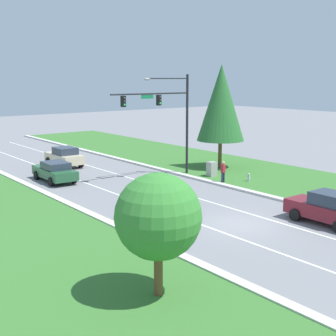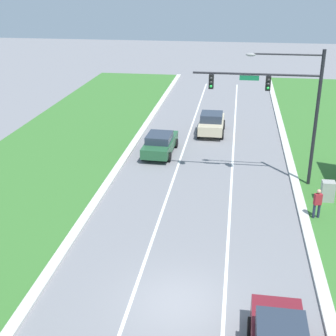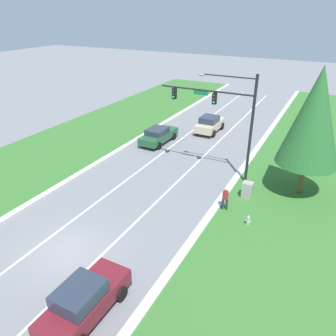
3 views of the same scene
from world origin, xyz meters
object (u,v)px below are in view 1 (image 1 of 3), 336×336
at_px(fire_hydrant, 249,178).
at_px(conifer_near_right_tree, 221,103).
at_px(oak_near_left_tree, 158,217).
at_px(pedestrian, 223,171).
at_px(utility_cabinet, 212,170).
at_px(forest_sedan, 55,171).
at_px(burgundy_sedan, 328,208).
at_px(traffic_signal_mast, 167,110).
at_px(champagne_sedan, 64,157).

bearing_deg(fire_hydrant, conifer_near_right_tree, 67.55).
xyz_separation_m(conifer_near_right_tree, oak_near_left_tree, (-18.97, -16.27, -2.69)).
bearing_deg(pedestrian, utility_cabinet, -129.31).
height_order(forest_sedan, fire_hydrant, forest_sedan).
height_order(burgundy_sedan, oak_near_left_tree, oak_near_left_tree).
height_order(utility_cabinet, fire_hydrant, utility_cabinet).
xyz_separation_m(traffic_signal_mast, pedestrian, (1.86, -4.38, -4.40)).
relative_size(utility_cabinet, conifer_near_right_tree, 0.14).
bearing_deg(utility_cabinet, conifer_near_right_tree, 36.39).
relative_size(champagne_sedan, conifer_near_right_tree, 0.49).
relative_size(utility_cabinet, oak_near_left_tree, 0.27).
xyz_separation_m(pedestrian, conifer_near_right_tree, (4.05, 4.49, 4.75)).
xyz_separation_m(burgundy_sedan, champagne_sedan, (-3.64, 24.22, 0.01)).
xyz_separation_m(burgundy_sedan, pedestrian, (2.64, 10.59, 0.05)).
bearing_deg(conifer_near_right_tree, burgundy_sedan, -113.90).
distance_m(traffic_signal_mast, burgundy_sedan, 15.64).
height_order(traffic_signal_mast, pedestrian, traffic_signal_mast).
distance_m(utility_cabinet, pedestrian, 2.37).
height_order(utility_cabinet, pedestrian, pedestrian).
relative_size(fire_hydrant, conifer_near_right_tree, 0.08).
xyz_separation_m(burgundy_sedan, fire_hydrant, (4.44, 9.66, -0.54)).
xyz_separation_m(champagne_sedan, fire_hydrant, (8.09, -14.55, -0.55)).
xyz_separation_m(pedestrian, fire_hydrant, (1.81, -0.93, -0.59)).
distance_m(fire_hydrant, oak_near_left_tree, 20.12).
bearing_deg(pedestrian, burgundy_sedan, 59.14).
bearing_deg(utility_cabinet, pedestrian, -112.43).
distance_m(champagne_sedan, oak_near_left_tree, 26.92).
xyz_separation_m(forest_sedan, utility_cabinet, (10.49, -6.24, -0.17)).
xyz_separation_m(forest_sedan, champagne_sedan, (3.32, 5.22, 0.10)).
relative_size(traffic_signal_mast, burgundy_sedan, 1.82).
distance_m(traffic_signal_mast, champagne_sedan, 11.18).
bearing_deg(conifer_near_right_tree, forest_sedan, 163.97).
relative_size(traffic_signal_mast, forest_sedan, 1.70).
bearing_deg(fire_hydrant, oak_near_left_tree, -147.03).
height_order(forest_sedan, champagne_sedan, champagne_sedan).
distance_m(burgundy_sedan, conifer_near_right_tree, 17.18).
xyz_separation_m(burgundy_sedan, conifer_near_right_tree, (6.68, 15.08, 4.80)).
bearing_deg(traffic_signal_mast, conifer_near_right_tree, 1.06).
xyz_separation_m(pedestrian, oak_near_left_tree, (-14.92, -11.78, 2.06)).
bearing_deg(utility_cabinet, burgundy_sedan, -105.47).
bearing_deg(traffic_signal_mast, oak_near_left_tree, -128.96).
relative_size(champagne_sedan, oak_near_left_tree, 0.95).
height_order(traffic_signal_mast, oak_near_left_tree, traffic_signal_mast).
height_order(traffic_signal_mast, fire_hydrant, traffic_signal_mast).
height_order(utility_cabinet, conifer_near_right_tree, conifer_near_right_tree).
height_order(champagne_sedan, pedestrian, champagne_sedan).
bearing_deg(fire_hydrant, traffic_signal_mast, 124.62).
bearing_deg(fire_hydrant, pedestrian, 152.85).
relative_size(traffic_signal_mast, conifer_near_right_tree, 0.90).
bearing_deg(utility_cabinet, champagne_sedan, 122.04).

